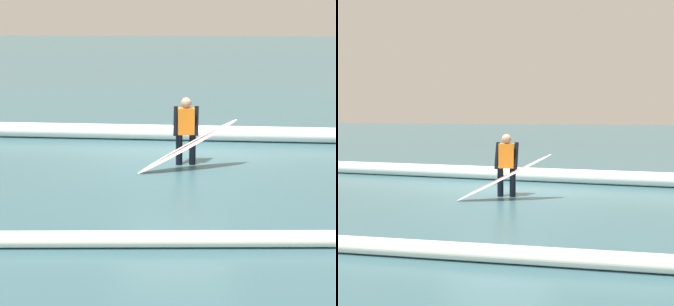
# 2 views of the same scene
# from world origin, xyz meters

# --- Properties ---
(ground_plane) EXTENTS (157.96, 157.96, 0.00)m
(ground_plane) POSITION_xyz_m (0.00, 0.00, 0.00)
(ground_plane) COLOR #335861
(surfer) EXTENTS (0.52, 0.31, 1.42)m
(surfer) POSITION_xyz_m (-0.25, 0.33, 0.79)
(surfer) COLOR black
(surfer) RESTS_ON ground_plane
(surfboard) EXTENTS (2.06, 0.90, 1.04)m
(surfboard) POSITION_xyz_m (-0.30, 0.75, 0.50)
(surfboard) COLOR white
(surfboard) RESTS_ON ground_plane
(wave_crest_foreground) EXTENTS (25.50, 0.64, 0.38)m
(wave_crest_foreground) POSITION_xyz_m (-1.17, -1.84, 0.19)
(wave_crest_foreground) COLOR white
(wave_crest_foreground) RESTS_ON ground_plane
(wave_crest_midground) EXTENTS (22.95, 2.01, 0.23)m
(wave_crest_midground) POSITION_xyz_m (-1.59, 4.18, 0.11)
(wave_crest_midground) COLOR white
(wave_crest_midground) RESTS_ON ground_plane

